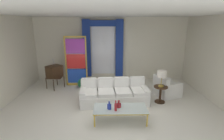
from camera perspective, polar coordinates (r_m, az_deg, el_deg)
name	(u,v)px	position (r m, az deg, el deg)	size (l,w,h in m)	color
ground_plane	(111,107)	(5.88, -0.17, -12.29)	(16.00, 16.00, 0.00)	silver
wall_rear	(111,49)	(8.36, -0.42, 6.92)	(8.00, 0.12, 3.00)	silver
wall_left	(5,60)	(6.94, -32.10, 2.81)	(0.12, 7.00, 3.00)	silver
wall_right	(216,59)	(7.00, 31.30, 3.01)	(0.12, 7.00, 3.00)	silver
ceiling_slab	(111,14)	(6.01, -0.29, 18.14)	(8.00, 7.60, 0.04)	white
curtained_window	(103,45)	(8.17, -3.01, 8.41)	(2.00, 0.17, 2.70)	white
couch_white_long	(114,94)	(6.14, 0.65, -7.89)	(2.40, 1.12, 0.86)	white
coffee_table	(120,109)	(4.98, 2.78, -12.82)	(1.50, 0.66, 0.41)	silver
bottle_blue_decanter	(116,107)	(4.76, 1.23, -12.11)	(0.07, 0.07, 0.31)	maroon
bottle_crystal_tall	(119,105)	(4.98, 2.24, -11.51)	(0.14, 0.14, 0.22)	maroon
bottle_amber_squat	(109,106)	(4.88, -0.91, -11.96)	(0.12, 0.12, 0.24)	navy
vintage_tv	(54,72)	(7.67, -18.62, -0.57)	(0.75, 0.77, 1.35)	#382314
armchair_white	(166,89)	(6.96, 17.51, -5.92)	(1.03, 1.02, 0.80)	white
stained_glass_divider	(76,62)	(7.70, -11.85, 2.50)	(0.95, 0.05, 2.20)	gold
peacock_figurine	(82,84)	(7.44, -9.86, -4.57)	(0.44, 0.60, 0.50)	beige
round_side_table	(160,93)	(6.32, 15.80, -7.32)	(0.48, 0.48, 0.59)	#382314
table_lamp_brass	(162,75)	(6.10, 16.26, -1.47)	(0.32, 0.32, 0.57)	#B29338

